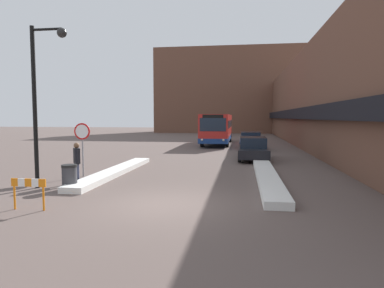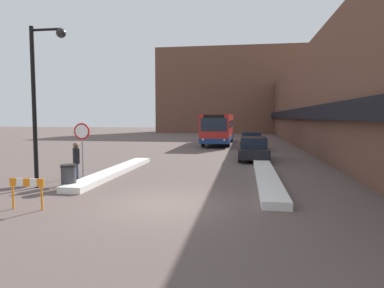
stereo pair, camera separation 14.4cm
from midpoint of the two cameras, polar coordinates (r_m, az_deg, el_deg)
name	(u,v)px [view 1 (the left image)]	position (r m, az deg, el deg)	size (l,w,h in m)	color
ground_plane	(162,204)	(11.01, -5.46, -10.01)	(160.00, 160.00, 0.00)	brown
building_row_right	(321,101)	(35.17, 20.66, 6.69)	(5.50, 60.00, 8.59)	brown
building_backdrop_far	(229,91)	(63.07, 6.08, 8.72)	(26.00, 8.00, 14.87)	brown
snow_bank_left	(116,171)	(17.14, -12.86, -4.46)	(0.90, 9.02, 0.24)	silver
snow_bank_right	(267,177)	(15.32, 12.18, -5.45)	(0.90, 9.89, 0.27)	silver
city_bus	(217,128)	(35.02, 4.12, 2.66)	(2.63, 10.97, 3.01)	red
parked_car_front	(253,148)	(22.60, 9.95, -0.71)	(1.90, 4.83, 1.46)	black
parked_car_middle	(250,141)	(29.66, 9.58, 0.56)	(1.85, 4.57, 1.50)	navy
stop_sign	(82,138)	(16.55, -18.06, 0.99)	(0.76, 0.08, 2.48)	gray
street_lamp	(41,88)	(14.40, -24.12, 8.46)	(1.46, 0.36, 6.18)	black
pedestrian	(77,159)	(14.93, -18.91, -2.39)	(0.44, 0.49, 1.71)	#333851
trash_bin	(70,177)	(13.93, -20.02, -5.17)	(0.59, 0.59, 0.95)	#38383D
construction_barricade	(29,188)	(11.32, -25.91, -6.57)	(1.10, 0.06, 0.94)	orange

